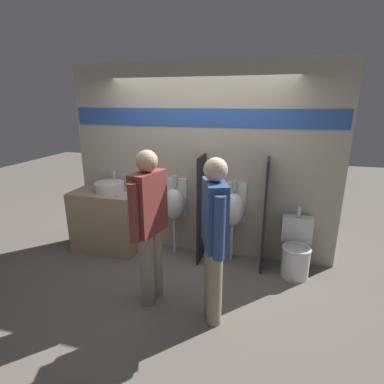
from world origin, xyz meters
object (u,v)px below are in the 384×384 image
object	(u,v)px
cell_phone	(119,195)
person_in_vest	(214,235)
toilet	(296,251)
person_with_lanyard	(149,222)
sink_basin	(110,186)
urinal_far	(233,209)
urinal_near_counter	(174,204)

from	to	relation	value
cell_phone	person_in_vest	bearing A→B (deg)	-32.46
toilet	person_in_vest	xyz separation A→B (m)	(-0.88, -1.12, 0.63)
cell_phone	person_with_lanyard	distance (m)	1.20
sink_basin	cell_phone	world-z (taller)	sink_basin
urinal_far	cell_phone	bearing A→B (deg)	-169.99
person_with_lanyard	urinal_near_counter	bearing A→B (deg)	18.12
person_in_vest	person_with_lanyard	size ratio (longest dim) A/B	0.99
sink_basin	urinal_near_counter	size ratio (longest dim) A/B	0.38
urinal_far	person_with_lanyard	distance (m)	1.38
sink_basin	urinal_far	distance (m)	1.84
urinal_far	person_in_vest	distance (m)	1.29
urinal_far	person_with_lanyard	world-z (taller)	person_with_lanyard
cell_phone	urinal_near_counter	size ratio (longest dim) A/B	0.12
sink_basin	urinal_far	bearing A→B (deg)	3.27
urinal_near_counter	urinal_far	bearing A→B (deg)	0.00
toilet	person_in_vest	world-z (taller)	person_in_vest
urinal_far	toilet	distance (m)	0.98
sink_basin	urinal_near_counter	world-z (taller)	sink_basin
person_in_vest	person_with_lanyard	distance (m)	0.74
toilet	person_in_vest	size ratio (longest dim) A/B	0.51
cell_phone	toilet	bearing A→B (deg)	3.00
urinal_far	person_in_vest	size ratio (longest dim) A/B	0.68
urinal_near_counter	toilet	bearing A→B (deg)	-5.04
urinal_far	person_with_lanyard	xyz separation A→B (m)	(-0.75, -1.15, 0.19)
urinal_near_counter	toilet	world-z (taller)	urinal_near_counter
toilet	person_with_lanyard	world-z (taller)	person_with_lanyard
urinal_near_counter	person_with_lanyard	size ratio (longest dim) A/B	0.67
cell_phone	urinal_far	size ratio (longest dim) A/B	0.12
toilet	person_with_lanyard	xyz separation A→B (m)	(-1.61, -0.99, 0.64)
cell_phone	person_in_vest	distance (m)	1.85
sink_basin	person_in_vest	bearing A→B (deg)	-32.91
cell_phone	toilet	xyz separation A→B (m)	(2.44, 0.13, -0.61)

